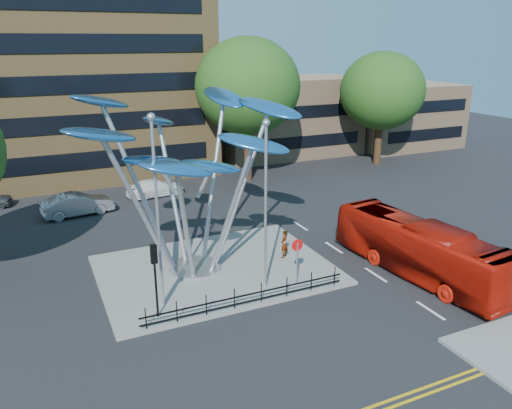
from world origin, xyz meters
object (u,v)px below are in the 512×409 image
traffic_light_island (155,266)px  leaf_sculpture (187,144)px  no_entry_sign_island (297,254)px  red_bus (419,249)px  tree_right (248,87)px  pedestrian (284,244)px  parked_car_mid (77,204)px  street_lamp_left (156,197)px  tree_far (382,91)px  street_lamp_right (266,191)px  parked_car_right (155,188)px

traffic_light_island → leaf_sculpture: bearing=55.0°
no_entry_sign_island → red_bus: 6.65m
tree_right → no_entry_sign_island: bearing=-107.1°
pedestrian → parked_car_mid: pedestrian is taller
no_entry_sign_island → pedestrian: 3.48m
leaf_sculpture → pedestrian: size_ratio=7.99×
street_lamp_left → no_entry_sign_island: (6.50, -0.98, -3.54)m
traffic_light_island → pedestrian: bearing=22.0°
tree_far → parked_car_mid: (-28.67, -3.52, -6.31)m
street_lamp_right → street_lamp_left: bearing=174.3°
tree_right → no_entry_sign_island: (-6.00, -19.48, -6.22)m
street_lamp_right → parked_car_right: (-1.10, 17.67, -4.44)m
tree_right → leaf_sculpture: 18.37m
tree_far → traffic_light_island: size_ratio=3.16×
tree_right → street_lamp_left: (-12.50, -18.50, -2.68)m
traffic_light_island → pedestrian: (8.00, 3.24, -1.67)m
red_bus → parked_car_mid: red_bus is taller
no_entry_sign_island → red_bus: (6.50, -1.35, -0.36)m
street_lamp_left → parked_car_mid: street_lamp_left is taller
red_bus → pedestrian: (-5.50, 4.57, -0.51)m
leaf_sculpture → parked_car_right: (1.47, 13.99, -6.21)m
tree_right → no_entry_sign_island: size_ratio=4.94×
tree_right → street_lamp_right: 20.64m
leaf_sculpture → red_bus: bearing=-27.5°
red_bus → no_entry_sign_island: bearing=162.5°
street_lamp_right → red_bus: bearing=-12.9°
parked_car_mid → street_lamp_right: bearing=-162.7°
tree_far → parked_car_mid: 29.57m
street_lamp_left → pedestrian: 8.98m
tree_right → parked_car_mid: tree_right is taller
street_lamp_right → parked_car_right: 18.25m
tree_far → leaf_sculpture: tree_far is taller
tree_right → traffic_light_island: bearing=-123.7°
tree_far → no_entry_sign_island: 28.42m
no_entry_sign_island → street_lamp_right: bearing=162.1°
leaf_sculpture → street_lamp_left: size_ratio=1.45×
parked_car_mid → street_lamp_left: bearing=-179.3°
street_lamp_left → parked_car_mid: (-2.17, 14.98, -4.56)m
traffic_light_island → no_entry_sign_island: (7.00, 0.02, -0.80)m
street_lamp_left → no_entry_sign_island: bearing=-8.6°
leaf_sculpture → traffic_light_island: bearing=-125.0°
tree_far → red_bus: (-13.50, -20.83, -5.65)m
tree_far → street_lamp_left: bearing=-145.1°
pedestrian → parked_car_mid: 16.00m
no_entry_sign_island → leaf_sculpture: bearing=134.3°
no_entry_sign_island → pedestrian: no_entry_sign_island is taller
leaf_sculpture → street_lamp_right: 4.83m
no_entry_sign_island → tree_far: bearing=44.3°
traffic_light_island → no_entry_sign_island: bearing=0.1°
pedestrian → tree_far: bearing=-176.9°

